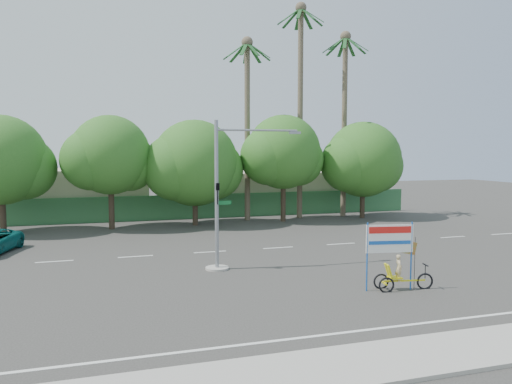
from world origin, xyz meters
name	(u,v)px	position (x,y,z in m)	size (l,w,h in m)	color
ground	(298,287)	(0.00, 0.00, 0.00)	(120.00, 120.00, 0.00)	#33302D
sidewalk_near	(404,358)	(0.00, -7.50, 0.06)	(50.00, 2.40, 0.12)	gray
fence	(200,206)	(0.00, 21.50, 1.00)	(38.00, 0.08, 2.00)	#336B3D
building_left	(73,193)	(-10.00, 26.00, 2.00)	(12.00, 8.00, 4.00)	#BAB094
building_right	(274,190)	(8.00, 26.00, 1.80)	(14.00, 8.00, 3.60)	#BAB094
tree_far_left	(0,163)	(-14.05, 18.00, 4.76)	(7.14, 6.00, 7.96)	#473828
tree_left	(110,158)	(-7.05, 18.00, 5.06)	(6.66, 5.60, 8.07)	#473828
tree_center	(194,166)	(-1.05, 18.00, 4.47)	(7.62, 6.40, 7.85)	#473828
tree_right	(283,155)	(5.95, 18.00, 5.24)	(6.90, 5.80, 8.36)	#473828
tree_far_right	(363,162)	(12.95, 18.00, 4.64)	(7.38, 6.20, 7.94)	#473828
palm_tall	(300,90)	(8.00, 19.50, 10.46)	(3.73, 3.79, 17.45)	#70604C
palm_mid	(345,105)	(12.00, 19.50, 9.40)	(3.73, 3.79, 15.45)	#70604C
palm_short	(247,109)	(3.50, 19.50, 8.86)	(3.73, 3.79, 14.45)	#70604C
traffic_signal	(223,208)	(-2.20, 3.98, 2.92)	(4.72, 1.10, 7.00)	gray
trike_billboard	(396,262)	(3.57, -1.54, 1.13)	(2.82, 0.91, 2.80)	black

